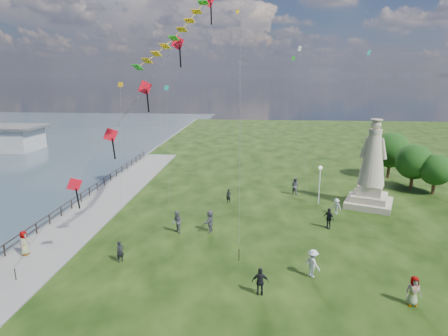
# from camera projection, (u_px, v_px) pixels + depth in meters

# --- Properties ---
(waterfront) EXTENTS (200.00, 200.00, 1.51)m
(waterfront) POSITION_uv_depth(u_px,v_px,m) (68.00, 222.00, 33.63)
(waterfront) COLOR #354750
(waterfront) RESTS_ON ground
(statue) EXTENTS (5.56, 5.56, 8.72)m
(statue) POSITION_uv_depth(u_px,v_px,m) (371.00, 174.00, 36.85)
(statue) COLOR tan
(statue) RESTS_ON ground
(lamppost) EXTENTS (0.37, 0.37, 4.02)m
(lamppost) POSITION_uv_depth(u_px,v_px,m) (320.00, 177.00, 37.41)
(lamppost) COLOR silver
(lamppost) RESTS_ON ground
(tree_row) EXTENTS (6.61, 10.52, 5.89)m
(tree_row) POSITION_uv_depth(u_px,v_px,m) (407.00, 157.00, 44.22)
(tree_row) COLOR #382314
(tree_row) RESTS_ON ground
(person_0) EXTENTS (0.65, 0.65, 1.53)m
(person_0) POSITION_uv_depth(u_px,v_px,m) (120.00, 252.00, 26.17)
(person_0) COLOR black
(person_0) RESTS_ON ground
(person_1) EXTENTS (1.03, 1.07, 1.90)m
(person_1) POSITION_uv_depth(u_px,v_px,m) (177.00, 222.00, 30.91)
(person_1) COLOR #595960
(person_1) RESTS_ON ground
(person_2) EXTENTS (1.23, 1.34, 1.88)m
(person_2) POSITION_uv_depth(u_px,v_px,m) (313.00, 263.00, 24.19)
(person_2) COLOR silver
(person_2) RESTS_ON ground
(person_3) EXTENTS (1.02, 0.53, 1.74)m
(person_3) POSITION_uv_depth(u_px,v_px,m) (260.00, 282.00, 22.15)
(person_3) COLOR black
(person_3) RESTS_ON ground
(person_4) EXTENTS (0.87, 0.54, 1.77)m
(person_4) POSITION_uv_depth(u_px,v_px,m) (413.00, 291.00, 21.17)
(person_4) COLOR #595960
(person_4) RESTS_ON ground
(person_6) EXTENTS (0.63, 0.52, 1.49)m
(person_6) POSITION_uv_depth(u_px,v_px,m) (229.00, 196.00, 38.31)
(person_6) COLOR black
(person_6) RESTS_ON ground
(person_7) EXTENTS (1.09, 1.04, 1.93)m
(person_7) POSITION_uv_depth(u_px,v_px,m) (295.00, 186.00, 41.00)
(person_7) COLOR #595960
(person_7) RESTS_ON ground
(person_8) EXTENTS (1.08, 1.02, 1.52)m
(person_8) POSITION_uv_depth(u_px,v_px,m) (336.00, 206.00, 35.21)
(person_8) COLOR silver
(person_8) RESTS_ON ground
(person_9) EXTENTS (1.09, 1.17, 1.82)m
(person_9) POSITION_uv_depth(u_px,v_px,m) (329.00, 218.00, 31.92)
(person_9) COLOR black
(person_9) RESTS_ON ground
(person_10) EXTENTS (0.56, 0.90, 1.82)m
(person_10) POSITION_uv_depth(u_px,v_px,m) (24.00, 244.00, 26.99)
(person_10) COLOR #595960
(person_10) RESTS_ON ground
(person_11) EXTENTS (1.06, 1.85, 1.87)m
(person_11) POSITION_uv_depth(u_px,v_px,m) (210.00, 221.00, 31.25)
(person_11) COLOR #595960
(person_11) RESTS_ON ground
(red_kite_train) EXTENTS (11.85, 9.35, 18.59)m
(red_kite_train) POSITION_uv_depth(u_px,v_px,m) (142.00, 94.00, 25.84)
(red_kite_train) COLOR black
(red_kite_train) RESTS_ON ground
(small_kites) EXTENTS (27.16, 16.76, 24.48)m
(small_kites) POSITION_uv_depth(u_px,v_px,m) (271.00, 66.00, 41.91)
(small_kites) COLOR teal
(small_kites) RESTS_ON ground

